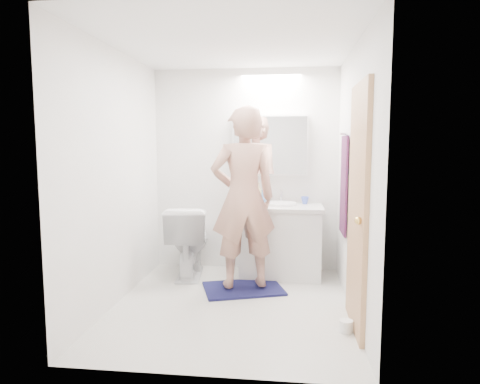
# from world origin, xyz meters

# --- Properties ---
(floor) EXTENTS (2.50, 2.50, 0.00)m
(floor) POSITION_xyz_m (0.00, 0.00, 0.00)
(floor) COLOR silver
(floor) RESTS_ON ground
(ceiling) EXTENTS (2.50, 2.50, 0.00)m
(ceiling) POSITION_xyz_m (0.00, 0.00, 2.40)
(ceiling) COLOR white
(ceiling) RESTS_ON floor
(wall_back) EXTENTS (2.50, 0.00, 2.50)m
(wall_back) POSITION_xyz_m (0.00, 1.25, 1.20)
(wall_back) COLOR white
(wall_back) RESTS_ON floor
(wall_front) EXTENTS (2.50, 0.00, 2.50)m
(wall_front) POSITION_xyz_m (0.00, -1.25, 1.20)
(wall_front) COLOR white
(wall_front) RESTS_ON floor
(wall_left) EXTENTS (0.00, 2.50, 2.50)m
(wall_left) POSITION_xyz_m (-1.10, 0.00, 1.20)
(wall_left) COLOR white
(wall_left) RESTS_ON floor
(wall_right) EXTENTS (0.00, 2.50, 2.50)m
(wall_right) POSITION_xyz_m (1.10, 0.00, 1.20)
(wall_right) COLOR white
(wall_right) RESTS_ON floor
(vanity_cabinet) EXTENTS (0.90, 0.55, 0.78)m
(vanity_cabinet) POSITION_xyz_m (0.43, 0.96, 0.39)
(vanity_cabinet) COLOR silver
(vanity_cabinet) RESTS_ON floor
(countertop) EXTENTS (0.95, 0.58, 0.04)m
(countertop) POSITION_xyz_m (0.43, 0.96, 0.80)
(countertop) COLOR silver
(countertop) RESTS_ON vanity_cabinet
(sink_basin) EXTENTS (0.36, 0.36, 0.03)m
(sink_basin) POSITION_xyz_m (0.43, 0.99, 0.84)
(sink_basin) COLOR white
(sink_basin) RESTS_ON countertop
(faucet) EXTENTS (0.02, 0.02, 0.16)m
(faucet) POSITION_xyz_m (0.43, 1.19, 0.90)
(faucet) COLOR white
(faucet) RESTS_ON countertop
(medicine_cabinet) EXTENTS (0.88, 0.14, 0.70)m
(medicine_cabinet) POSITION_xyz_m (0.30, 1.18, 1.50)
(medicine_cabinet) COLOR white
(medicine_cabinet) RESTS_ON wall_back
(mirror_panel) EXTENTS (0.84, 0.01, 0.66)m
(mirror_panel) POSITION_xyz_m (0.30, 1.10, 1.50)
(mirror_panel) COLOR silver
(mirror_panel) RESTS_ON medicine_cabinet
(toilet) EXTENTS (0.54, 0.85, 0.82)m
(toilet) POSITION_xyz_m (-0.62, 0.85, 0.41)
(toilet) COLOR white
(toilet) RESTS_ON floor
(bath_rug) EXTENTS (0.93, 0.77, 0.02)m
(bath_rug) POSITION_xyz_m (0.06, 0.43, 0.01)
(bath_rug) COLOR #14153F
(bath_rug) RESTS_ON floor
(person) EXTENTS (0.78, 0.63, 1.84)m
(person) POSITION_xyz_m (0.06, 0.43, 0.97)
(person) COLOR tan
(person) RESTS_ON bath_rug
(door) EXTENTS (0.04, 0.80, 2.00)m
(door) POSITION_xyz_m (1.08, -0.35, 1.00)
(door) COLOR tan
(door) RESTS_ON wall_right
(door_knob) EXTENTS (0.06, 0.06, 0.06)m
(door_knob) POSITION_xyz_m (1.04, -0.65, 0.95)
(door_knob) COLOR gold
(door_knob) RESTS_ON door
(towel) EXTENTS (0.02, 0.42, 1.00)m
(towel) POSITION_xyz_m (1.08, 0.55, 1.10)
(towel) COLOR #141E3F
(towel) RESTS_ON wall_right
(towel_hook) EXTENTS (0.07, 0.02, 0.02)m
(towel_hook) POSITION_xyz_m (1.07, 0.55, 1.62)
(towel_hook) COLOR silver
(towel_hook) RESTS_ON wall_right
(soap_bottle_a) EXTENTS (0.13, 0.13, 0.25)m
(soap_bottle_a) POSITION_xyz_m (0.16, 1.11, 0.94)
(soap_bottle_a) COLOR #D1C887
(soap_bottle_a) RESTS_ON countertop
(soap_bottle_b) EXTENTS (0.10, 0.10, 0.16)m
(soap_bottle_b) POSITION_xyz_m (0.21, 1.15, 0.90)
(soap_bottle_b) COLOR #5B89C4
(soap_bottle_b) RESTS_ON countertop
(toothbrush_cup) EXTENTS (0.11, 0.11, 0.08)m
(toothbrush_cup) POSITION_xyz_m (0.71, 1.12, 0.86)
(toothbrush_cup) COLOR #465ED4
(toothbrush_cup) RESTS_ON countertop
(toilet_paper_roll) EXTENTS (0.11, 0.11, 0.10)m
(toilet_paper_roll) POSITION_xyz_m (1.00, -0.47, 0.05)
(toilet_paper_roll) COLOR white
(toilet_paper_roll) RESTS_ON floor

